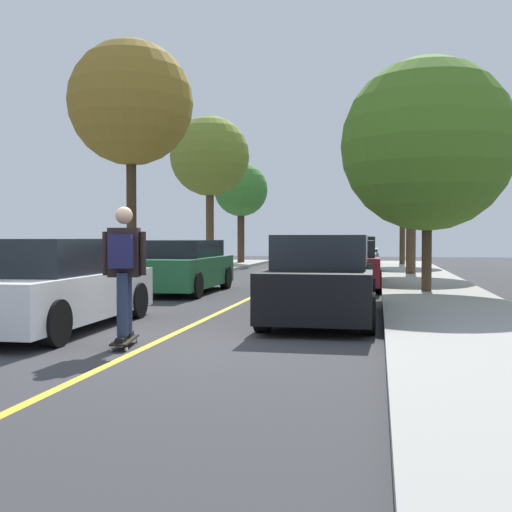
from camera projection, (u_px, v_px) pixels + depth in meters
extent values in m
plane|color=#353538|center=(153.00, 344.00, 8.48)|extent=(80.00, 80.00, 0.00)
cube|color=#9E9B93|center=(491.00, 350.00, 7.63)|extent=(2.56, 56.00, 0.14)
cube|color=gold|center=(224.00, 310.00, 12.41)|extent=(0.12, 39.20, 0.01)
cube|color=white|center=(52.00, 296.00, 9.86)|extent=(1.88, 4.46, 0.70)
cube|color=black|center=(50.00, 256.00, 9.78)|extent=(1.63, 2.56, 0.55)
cylinder|color=black|center=(54.00, 323.00, 8.23)|extent=(0.23, 0.64, 0.64)
cylinder|color=black|center=(136.00, 300.00, 11.21)|extent=(0.23, 0.64, 0.64)
cylinder|color=black|center=(51.00, 299.00, 11.49)|extent=(0.23, 0.64, 0.64)
cube|color=#1E5B33|center=(182.00, 272.00, 16.38)|extent=(1.76, 4.37, 0.76)
cube|color=black|center=(183.00, 249.00, 16.47)|extent=(1.54, 2.64, 0.45)
cylinder|color=black|center=(196.00, 285.00, 14.77)|extent=(0.22, 0.64, 0.64)
cylinder|color=black|center=(131.00, 284.00, 15.09)|extent=(0.22, 0.64, 0.64)
cylinder|color=black|center=(226.00, 277.00, 17.68)|extent=(0.22, 0.64, 0.64)
cylinder|color=black|center=(171.00, 277.00, 18.00)|extent=(0.22, 0.64, 0.64)
cube|color=black|center=(323.00, 288.00, 10.96)|extent=(1.76, 4.53, 0.76)
cube|color=black|center=(323.00, 251.00, 10.98)|extent=(1.54, 2.68, 0.56)
cylinder|color=black|center=(290.00, 293.00, 12.64)|extent=(0.22, 0.64, 0.64)
cylinder|color=black|center=(370.00, 295.00, 12.34)|extent=(0.22, 0.64, 0.64)
cylinder|color=black|center=(263.00, 311.00, 9.58)|extent=(0.22, 0.64, 0.64)
cylinder|color=black|center=(368.00, 314.00, 9.28)|extent=(0.22, 0.64, 0.64)
cube|color=maroon|center=(345.00, 269.00, 17.95)|extent=(2.01, 4.67, 0.74)
cube|color=black|center=(345.00, 248.00, 17.98)|extent=(1.75, 3.12, 0.45)
cylinder|color=black|center=(318.00, 273.00, 19.69)|extent=(0.24, 0.65, 0.64)
cylinder|color=black|center=(374.00, 274.00, 19.39)|extent=(0.24, 0.65, 0.64)
cylinder|color=black|center=(310.00, 280.00, 16.51)|extent=(0.24, 0.65, 0.64)
cylinder|color=black|center=(377.00, 281.00, 16.22)|extent=(0.24, 0.65, 0.64)
cube|color=#196066|center=(352.00, 263.00, 23.27)|extent=(1.78, 4.57, 0.68)
cube|color=black|center=(352.00, 247.00, 23.15)|extent=(1.56, 2.83, 0.48)
cylinder|color=black|center=(334.00, 266.00, 24.99)|extent=(0.23, 0.64, 0.64)
cylinder|color=black|center=(375.00, 266.00, 24.66)|extent=(0.23, 0.64, 0.64)
cylinder|color=black|center=(327.00, 270.00, 21.90)|extent=(0.23, 0.64, 0.64)
cylinder|color=black|center=(374.00, 270.00, 21.57)|extent=(0.23, 0.64, 0.64)
cube|color=#1E5B33|center=(358.00, 256.00, 30.32)|extent=(1.84, 4.46, 0.75)
cube|color=black|center=(358.00, 242.00, 30.24)|extent=(1.62, 2.78, 0.58)
cylinder|color=black|center=(343.00, 260.00, 32.00)|extent=(0.22, 0.64, 0.64)
cylinder|color=black|center=(376.00, 260.00, 31.66)|extent=(0.22, 0.64, 0.64)
cylinder|color=black|center=(339.00, 262.00, 29.00)|extent=(0.22, 0.64, 0.64)
cylinder|color=black|center=(376.00, 262.00, 28.67)|extent=(0.22, 0.64, 0.64)
cylinder|color=#3D2D1E|center=(132.00, 213.00, 18.42)|extent=(0.29, 0.29, 4.10)
sphere|color=olive|center=(131.00, 103.00, 18.33)|extent=(3.68, 3.68, 3.68)
cylinder|color=#4C3823|center=(210.00, 224.00, 27.00)|extent=(0.35, 0.35, 3.81)
sphere|color=olive|center=(210.00, 156.00, 26.91)|extent=(3.45, 3.45, 3.45)
cylinder|color=#3D2D1E|center=(241.00, 234.00, 33.10)|extent=(0.37, 0.37, 2.99)
sphere|color=#3D7F33|center=(241.00, 190.00, 33.03)|extent=(2.85, 2.85, 2.85)
cylinder|color=#3D2D1E|center=(427.00, 238.00, 15.19)|extent=(0.24, 0.24, 2.60)
sphere|color=#4C7A23|center=(428.00, 145.00, 15.12)|extent=(4.22, 4.22, 4.22)
cylinder|color=#4C3823|center=(411.00, 226.00, 22.63)|extent=(0.35, 0.35, 3.48)
sphere|color=olive|center=(412.00, 154.00, 22.56)|extent=(3.62, 3.62, 3.62)
cylinder|color=#3D2D1E|center=(402.00, 223.00, 30.79)|extent=(0.27, 0.27, 4.10)
sphere|color=#3D7F33|center=(403.00, 161.00, 30.69)|extent=(3.28, 3.28, 3.28)
cube|color=black|center=(125.00, 340.00, 8.26)|extent=(0.37, 0.87, 0.02)
cylinder|color=beige|center=(123.00, 341.00, 8.61)|extent=(0.03, 0.06, 0.06)
cylinder|color=beige|center=(137.00, 341.00, 8.60)|extent=(0.03, 0.06, 0.06)
cylinder|color=beige|center=(111.00, 349.00, 7.93)|extent=(0.03, 0.06, 0.06)
cylinder|color=beige|center=(126.00, 349.00, 7.92)|extent=(0.03, 0.06, 0.06)
cube|color=#99999E|center=(130.00, 338.00, 8.60)|extent=(0.11, 0.06, 0.02)
cube|color=#99999E|center=(119.00, 346.00, 7.92)|extent=(0.11, 0.06, 0.02)
cube|color=black|center=(128.00, 334.00, 8.48)|extent=(0.15, 0.27, 0.06)
cube|color=black|center=(121.00, 340.00, 8.04)|extent=(0.15, 0.27, 0.06)
cylinder|color=#283351|center=(127.00, 303.00, 8.37)|extent=(0.17, 0.17, 0.83)
cylinder|color=#283351|center=(122.00, 305.00, 8.13)|extent=(0.17, 0.17, 0.83)
cube|color=black|center=(124.00, 252.00, 8.23)|extent=(0.43, 0.29, 0.65)
sphere|color=tan|center=(124.00, 215.00, 8.21)|extent=(0.23, 0.23, 0.23)
cylinder|color=black|center=(106.00, 253.00, 8.23)|extent=(0.10, 0.10, 0.58)
cylinder|color=black|center=(143.00, 253.00, 8.23)|extent=(0.10, 0.10, 0.58)
cube|color=#1E1E4C|center=(121.00, 251.00, 8.03)|extent=(0.33, 0.23, 0.44)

